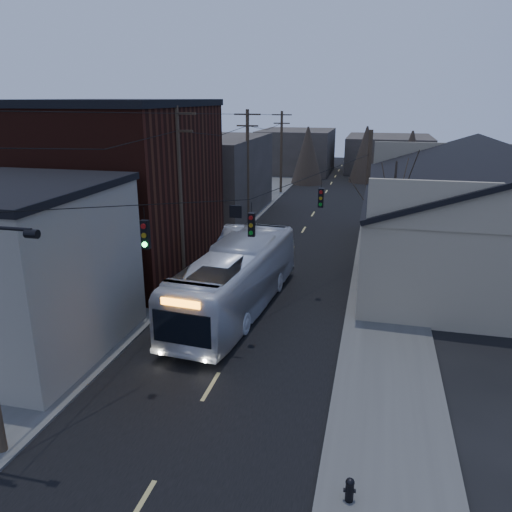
% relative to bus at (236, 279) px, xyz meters
% --- Properties ---
extents(road_surface, '(9.00, 110.00, 0.02)m').
position_rel_bus_xyz_m(road_surface, '(0.96, 14.97, -1.70)').
color(road_surface, black).
rests_on(road_surface, ground).
extents(sidewalk_left, '(4.00, 110.00, 0.12)m').
position_rel_bus_xyz_m(sidewalk_left, '(-5.54, 14.97, -1.65)').
color(sidewalk_left, '#474744').
rests_on(sidewalk_left, ground).
extents(sidewalk_right, '(4.00, 110.00, 0.12)m').
position_rel_bus_xyz_m(sidewalk_right, '(7.46, 14.97, -1.65)').
color(sidewalk_right, '#474744').
rests_on(sidewalk_right, ground).
extents(building_clapboard, '(8.00, 8.00, 7.00)m').
position_rel_bus_xyz_m(building_clapboard, '(-8.04, -6.03, 1.79)').
color(building_clapboard, gray).
rests_on(building_clapboard, ground).
extents(building_brick, '(10.00, 12.00, 10.00)m').
position_rel_bus_xyz_m(building_brick, '(-9.04, 4.97, 3.29)').
color(building_brick, black).
rests_on(building_brick, ground).
extents(building_left_far, '(9.00, 14.00, 7.00)m').
position_rel_bus_xyz_m(building_left_far, '(-8.54, 20.97, 1.79)').
color(building_left_far, '#37322C').
rests_on(building_left_far, ground).
extents(warehouse, '(16.16, 20.60, 7.73)m').
position_rel_bus_xyz_m(warehouse, '(13.96, 9.97, 0.98)').
color(warehouse, gray).
rests_on(warehouse, ground).
extents(building_far_left, '(10.00, 12.00, 6.00)m').
position_rel_bus_xyz_m(building_far_left, '(-5.04, 49.97, 1.29)').
color(building_far_left, '#37322C').
rests_on(building_far_left, ground).
extents(building_far_right, '(12.00, 14.00, 5.00)m').
position_rel_bus_xyz_m(building_far_right, '(7.96, 54.97, 0.79)').
color(building_far_right, '#37322C').
rests_on(building_far_right, ground).
extents(bare_tree, '(0.40, 0.40, 7.20)m').
position_rel_bus_xyz_m(bare_tree, '(7.46, 4.97, 1.89)').
color(bare_tree, black).
rests_on(bare_tree, ground).
extents(utility_lines, '(11.24, 45.28, 10.50)m').
position_rel_bus_xyz_m(utility_lines, '(-2.15, 9.11, 3.24)').
color(utility_lines, '#382B1E').
rests_on(utility_lines, ground).
extents(bus, '(3.92, 12.50, 3.43)m').
position_rel_bus_xyz_m(bus, '(0.00, 0.00, 0.00)').
color(bus, silver).
rests_on(bus, ground).
extents(parked_car, '(1.78, 4.50, 1.46)m').
position_rel_bus_xyz_m(parked_car, '(-3.34, 11.10, -0.98)').
color(parked_car, '#9FA1A6').
rests_on(parked_car, ground).
extents(fire_hydrant, '(0.34, 0.24, 0.71)m').
position_rel_bus_xyz_m(fire_hydrant, '(6.38, -11.58, -1.21)').
color(fire_hydrant, black).
rests_on(fire_hydrant, sidewalk_right).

